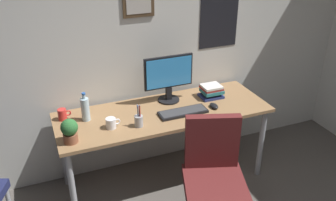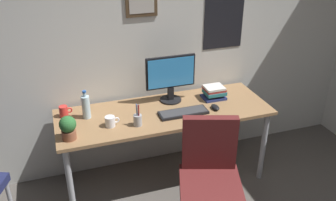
% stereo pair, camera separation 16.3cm
% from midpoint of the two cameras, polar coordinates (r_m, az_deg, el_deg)
% --- Properties ---
extents(wall_back, '(4.40, 0.10, 2.60)m').
position_cam_midpoint_polar(wall_back, '(3.37, -4.19, 9.91)').
color(wall_back, silver).
rests_on(wall_back, ground_plane).
extents(desk, '(1.88, 0.67, 0.75)m').
position_cam_midpoint_polar(desk, '(3.25, -2.10, -2.81)').
color(desk, '#936D47').
rests_on(desk, ground_plane).
extents(office_chair, '(0.58, 0.60, 0.95)m').
position_cam_midpoint_polar(office_chair, '(2.86, 5.46, -11.06)').
color(office_chair, '#591E1E').
rests_on(office_chair, ground_plane).
extents(monitor, '(0.46, 0.20, 0.43)m').
position_cam_midpoint_polar(monitor, '(3.30, -1.33, 3.74)').
color(monitor, black).
rests_on(monitor, desk).
extents(keyboard, '(0.43, 0.15, 0.03)m').
position_cam_midpoint_polar(keyboard, '(3.17, 0.89, -1.85)').
color(keyboard, black).
rests_on(keyboard, desk).
extents(computer_mouse, '(0.06, 0.11, 0.04)m').
position_cam_midpoint_polar(computer_mouse, '(3.27, 5.79, -0.87)').
color(computer_mouse, black).
rests_on(computer_mouse, desk).
extents(water_bottle, '(0.07, 0.07, 0.25)m').
position_cam_midpoint_polar(water_bottle, '(3.12, -14.30, -1.30)').
color(water_bottle, silver).
rests_on(water_bottle, desk).
extents(coffee_mug_near, '(0.11, 0.07, 0.10)m').
position_cam_midpoint_polar(coffee_mug_near, '(3.20, -17.59, -2.11)').
color(coffee_mug_near, red).
rests_on(coffee_mug_near, desk).
extents(coffee_mug_far, '(0.12, 0.08, 0.09)m').
position_cam_midpoint_polar(coffee_mug_far, '(2.99, -10.44, -3.53)').
color(coffee_mug_far, white).
rests_on(coffee_mug_far, desk).
extents(potted_plant, '(0.13, 0.13, 0.20)m').
position_cam_midpoint_polar(potted_plant, '(2.85, -16.76, -4.49)').
color(potted_plant, brown).
rests_on(potted_plant, desk).
extents(pen_cup, '(0.07, 0.07, 0.20)m').
position_cam_midpoint_polar(pen_cup, '(2.97, -6.17, -3.14)').
color(pen_cup, '#9EA0A5').
rests_on(pen_cup, desk).
extents(book_stack_left, '(0.21, 0.18, 0.12)m').
position_cam_midpoint_polar(book_stack_left, '(3.45, 5.46, 1.46)').
color(book_stack_left, navy).
rests_on(book_stack_left, desk).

